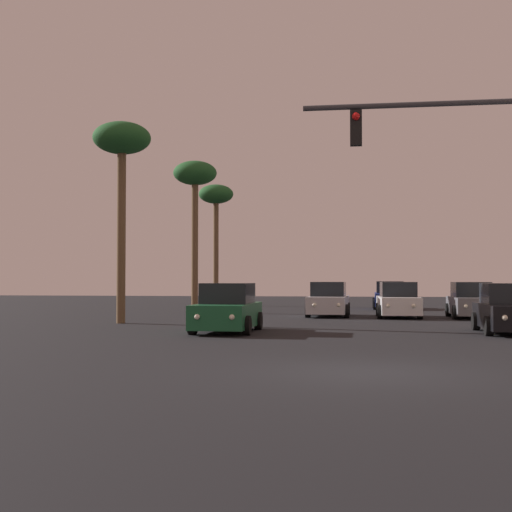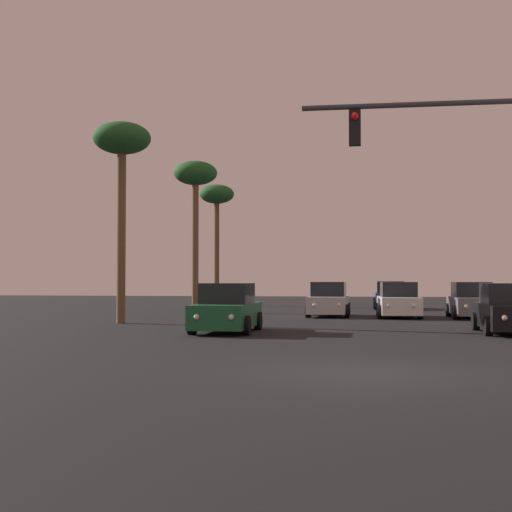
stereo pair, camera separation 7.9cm
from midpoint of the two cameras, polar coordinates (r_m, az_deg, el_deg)
ground_plane at (r=14.32m, az=8.56°, el=-9.15°), size 120.00×120.00×0.00m
car_silver at (r=35.01m, az=5.75°, el=-3.58°), size 2.04×4.34×1.68m
car_grey at (r=34.77m, az=16.78°, el=-3.52°), size 2.04×4.32×1.68m
car_green at (r=24.57m, az=-2.41°, el=-4.33°), size 2.04×4.32×1.68m
car_white at (r=34.48m, az=11.25°, el=-3.58°), size 2.04×4.34×1.68m
car_blue at (r=44.22m, az=10.61°, el=-3.19°), size 2.04×4.32×1.68m
car_black at (r=25.49m, az=19.52°, el=-4.13°), size 2.04×4.31×1.68m
palm_tree_near at (r=30.36m, az=-10.76°, el=8.44°), size 2.40×2.40×8.33m
palm_tree_far at (r=49.53m, az=-3.26°, el=4.45°), size 2.40×2.40×8.36m
palm_tree_mid at (r=39.65m, az=-4.96°, el=6.00°), size 2.40×2.40×8.33m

